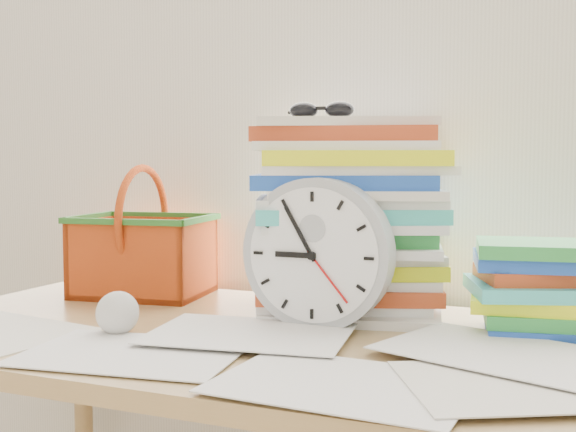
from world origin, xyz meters
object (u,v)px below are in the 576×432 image
at_px(clock, 318,254).
at_px(book_stack, 554,289).
at_px(desk, 279,377).
at_px(paper_stack, 351,217).
at_px(basket, 143,232).

distance_m(clock, book_stack, 0.40).
distance_m(desk, paper_stack, 0.35).
bearing_deg(book_stack, clock, -165.23).
relative_size(clock, basket, 0.95).
bearing_deg(desk, paper_stack, 75.28).
distance_m(paper_stack, clock, 0.17).
height_order(book_stack, basket, basket).
xyz_separation_m(paper_stack, book_stack, (0.37, -0.06, -0.11)).
relative_size(clock, book_stack, 1.00).
xyz_separation_m(desk, paper_stack, (0.06, 0.22, 0.26)).
bearing_deg(book_stack, basket, 176.13).
height_order(paper_stack, basket, paper_stack).
height_order(clock, basket, basket).
bearing_deg(paper_stack, clock, -93.33).
xyz_separation_m(clock, book_stack, (0.38, 0.10, -0.05)).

